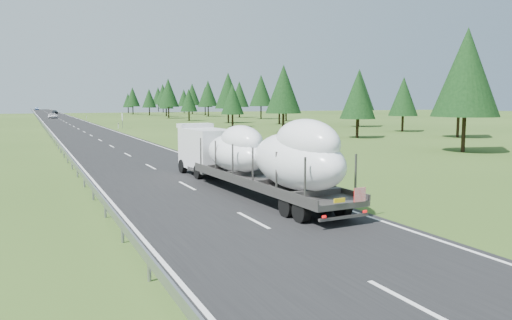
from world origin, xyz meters
name	(u,v)px	position (x,y,z in m)	size (l,w,h in m)	color
ground	(409,302)	(0.00, 0.00, 0.00)	(400.00, 400.00, 0.00)	#304B19
road_surface	(69,124)	(0.00, 100.00, 0.01)	(10.00, 400.00, 0.02)	black
guardrail	(41,122)	(-5.30, 99.94, 0.60)	(0.10, 400.00, 0.76)	slate
marker_posts	(77,115)	(6.50, 155.00, 0.54)	(0.13, 350.08, 1.00)	silver
highway_sign	(122,118)	(7.20, 80.00, 1.81)	(0.08, 0.90, 2.60)	slate
tree_line_right	(278,91)	(39.99, 84.47, 6.74)	(27.67, 246.31, 12.51)	black
boat_truck	(253,154)	(2.36, 14.22, 2.08)	(3.06, 17.62, 4.04)	silver
distant_van	(53,116)	(-1.30, 139.71, 0.71)	(2.36, 5.11, 1.42)	silver
distant_car_dark	(55,112)	(1.96, 192.41, 0.69)	(1.64, 4.08, 1.39)	black
distant_car_blue	(37,109)	(-2.57, 277.75, 0.70)	(1.49, 4.26, 1.40)	navy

